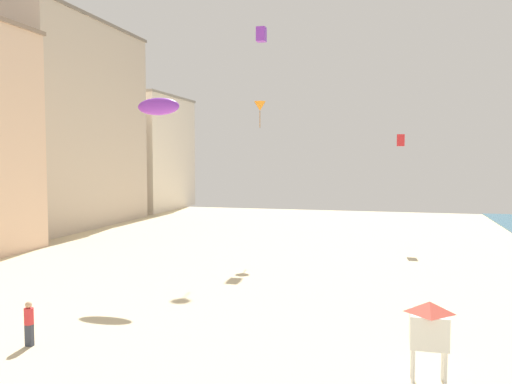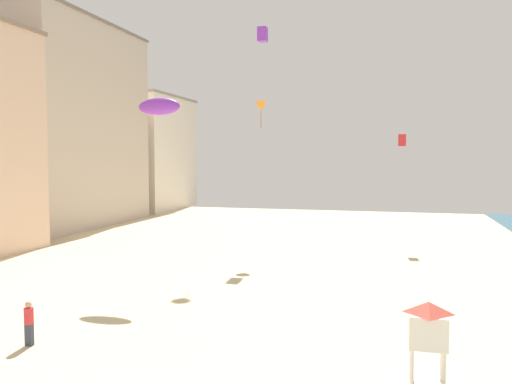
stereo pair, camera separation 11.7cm
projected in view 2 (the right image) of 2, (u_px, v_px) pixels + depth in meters
name	position (u px, v px, depth m)	size (l,w,h in m)	color
boardwalk_hotel_mid	(48.00, 125.00, 53.11)	(13.30, 18.83, 20.23)	#C6B29E
boardwalk_hotel_far	(135.00, 153.00, 70.78)	(12.81, 14.02, 14.98)	silver
kite_flyer	(29.00, 321.00, 18.99)	(0.34, 0.34, 1.64)	#383D4C
lifeguard_stand	(428.00, 325.00, 15.61)	(1.10, 1.10, 2.55)	white
kite_purple_parafoil	(159.00, 107.00, 28.84)	(2.46, 0.68, 0.96)	purple
kite_purple_box	(263.00, 34.00, 40.66)	(0.70, 0.70, 1.11)	purple
kite_orange_delta	(261.00, 106.00, 38.31)	(0.85, 0.85, 1.93)	orange
kite_red_box	(402.00, 140.00, 40.99)	(0.59, 0.59, 0.93)	red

